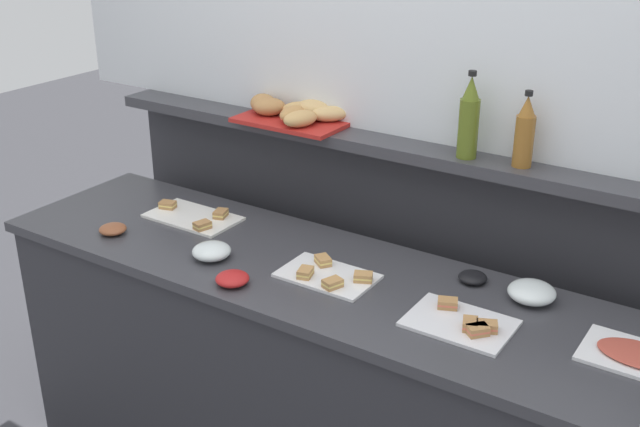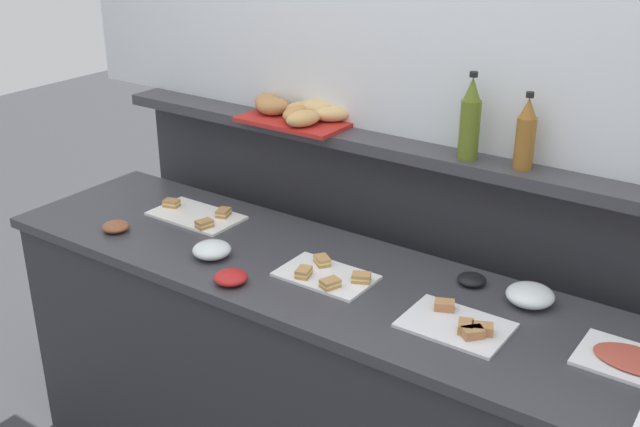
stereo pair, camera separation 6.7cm
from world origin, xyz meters
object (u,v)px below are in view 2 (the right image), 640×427
object	(u,v)px
olive_oil_bottle	(470,121)
bread_basket	(295,112)
sandwich_platter_front	(458,325)
condiment_bowl_dark	(472,279)
cold_cuts_platter	(637,363)
condiment_bowl_teal	(231,277)
sandwich_platter_rear	(197,215)
glass_bowl_medium	(212,250)
vinegar_bottle_amber	(526,135)
glass_bowl_large	(530,296)
sandwich_platter_side	(327,275)
condiment_bowl_red	(116,227)

from	to	relation	value
olive_oil_bottle	bread_basket	world-z (taller)	olive_oil_bottle
sandwich_platter_front	condiment_bowl_dark	world-z (taller)	sandwich_platter_front
cold_cuts_platter	condiment_bowl_teal	size ratio (longest dim) A/B	2.85
condiment_bowl_dark	olive_oil_bottle	bearing A→B (deg)	124.35
sandwich_platter_front	bread_basket	size ratio (longest dim) A/B	0.67
sandwich_platter_rear	glass_bowl_medium	distance (m)	0.33
sandwich_platter_rear	sandwich_platter_front	world-z (taller)	same
sandwich_platter_front	vinegar_bottle_amber	bearing A→B (deg)	94.03
glass_bowl_large	bread_basket	size ratio (longest dim) A/B	0.33
glass_bowl_large	condiment_bowl_dark	distance (m)	0.19
glass_bowl_large	sandwich_platter_front	bearing A→B (deg)	-114.81
condiment_bowl_teal	condiment_bowl_dark	xyz separation A→B (m)	(0.60, 0.41, -0.00)
vinegar_bottle_amber	bread_basket	distance (m)	0.86
bread_basket	cold_cuts_platter	bearing A→B (deg)	-15.10
glass_bowl_medium	sandwich_platter_front	bearing A→B (deg)	4.18
sandwich_platter_side	olive_oil_bottle	distance (m)	0.65
condiment_bowl_dark	glass_bowl_large	bearing A→B (deg)	-4.15
sandwich_platter_rear	olive_oil_bottle	size ratio (longest dim) A/B	1.22
condiment_bowl_red	olive_oil_bottle	bearing A→B (deg)	27.33
condiment_bowl_dark	glass_bowl_medium	bearing A→B (deg)	-157.81
condiment_bowl_red	bread_basket	bearing A→B (deg)	56.67
condiment_bowl_dark	sandwich_platter_front	bearing A→B (deg)	-72.84
glass_bowl_medium	condiment_bowl_dark	distance (m)	0.83
sandwich_platter_side	glass_bowl_large	size ratio (longest dim) A/B	2.11
bread_basket	olive_oil_bottle	bearing A→B (deg)	-1.32
sandwich_platter_front	vinegar_bottle_amber	world-z (taller)	vinegar_bottle_amber
sandwich_platter_front	glass_bowl_medium	distance (m)	0.85
glass_bowl_large	sandwich_platter_side	bearing A→B (deg)	-159.94
cold_cuts_platter	condiment_bowl_red	size ratio (longest dim) A/B	3.12
glass_bowl_large	condiment_bowl_red	size ratio (longest dim) A/B	1.48
cold_cuts_platter	condiment_bowl_red	xyz separation A→B (m)	(-1.71, -0.20, 0.01)
vinegar_bottle_amber	sandwich_platter_rear	bearing A→B (deg)	-163.86
sandwich_platter_rear	cold_cuts_platter	bearing A→B (deg)	-1.82
sandwich_platter_rear	glass_bowl_medium	xyz separation A→B (m)	(0.26, -0.21, 0.01)
glass_bowl_medium	vinegar_bottle_amber	world-z (taller)	vinegar_bottle_amber
glass_bowl_large	sandwich_platter_rear	bearing A→B (deg)	-175.60
sandwich_platter_rear	glass_bowl_large	xyz separation A→B (m)	(1.22, 0.09, 0.02)
condiment_bowl_teal	vinegar_bottle_amber	size ratio (longest dim) A/B	0.44
condiment_bowl_red	glass_bowl_medium	bearing A→B (deg)	5.76
sandwich_platter_rear	glass_bowl_medium	bearing A→B (deg)	-38.19
condiment_bowl_teal	olive_oil_bottle	size ratio (longest dim) A/B	0.37
condiment_bowl_teal	condiment_bowl_dark	world-z (taller)	condiment_bowl_teal
glass_bowl_large	condiment_bowl_red	distance (m)	1.41
condiment_bowl_red	sandwich_platter_front	bearing A→B (deg)	4.70
glass_bowl_large	glass_bowl_medium	bearing A→B (deg)	-162.59
bread_basket	glass_bowl_medium	bearing A→B (deg)	-85.16
cold_cuts_platter	condiment_bowl_dark	distance (m)	0.55
cold_cuts_platter	vinegar_bottle_amber	distance (m)	0.73
sandwich_platter_rear	vinegar_bottle_amber	size ratio (longest dim) A/B	1.42
sandwich_platter_rear	glass_bowl_large	size ratio (longest dim) A/B	2.40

